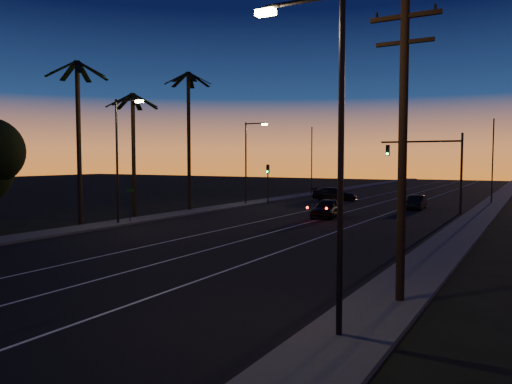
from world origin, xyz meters
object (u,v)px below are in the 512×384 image
Objects in this scene: utility_pole at (403,141)px; right_car at (416,202)px; lead_car at (327,208)px; cross_car at (334,194)px; signal_mast at (433,159)px.

utility_pole reaches higher than right_car.
utility_pole is at bearing -62.87° from lead_car.
lead_car is 16.80m from cross_car.
right_car is (4.84, 10.36, -0.11)m from lead_car.
right_car is at bearing 131.43° from signal_mast.
utility_pole is at bearing -66.24° from cross_car.
right_car is 0.76× the size of cross_car.
cross_car is (-5.43, 15.90, -0.02)m from lead_car.
lead_car is at bearing -128.51° from signal_mast.
signal_mast is 4.93m from right_car.
right_car is at bearing 101.05° from utility_pole.
lead_car reaches higher than cross_car.
signal_mast is at bearing 51.49° from lead_car.
utility_pole is 1.87× the size of cross_car.
right_car is at bearing 64.96° from lead_car.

